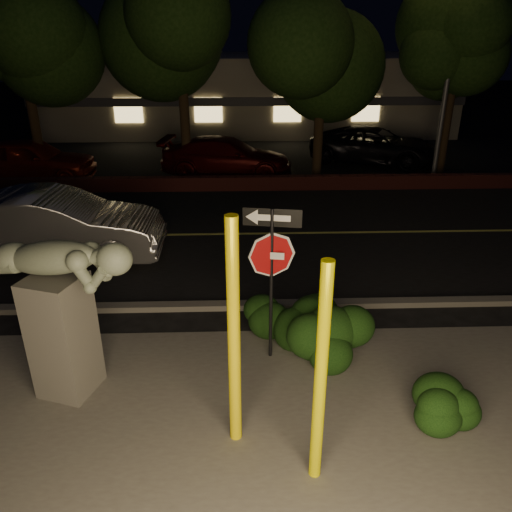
{
  "coord_description": "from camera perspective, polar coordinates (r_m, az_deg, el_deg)",
  "views": [
    {
      "loc": [
        -0.49,
        -6.01,
        5.17
      ],
      "look_at": [
        -0.21,
        1.94,
        1.6
      ],
      "focal_mm": 35.0,
      "sensor_mm": 36.0,
      "label": 1
    }
  ],
  "objects": [
    {
      "name": "sculpture",
      "position": [
        7.83,
        -21.62,
        -4.64
      ],
      "size": [
        2.44,
        1.35,
        2.63
      ],
      "rotation": [
        0.0,
        0.0,
        -0.32
      ],
      "color": "#4C4944",
      "rests_on": "ground"
    },
    {
      "name": "lane_marking",
      "position": [
        14.0,
        0.16,
        2.6
      ],
      "size": [
        80.0,
        0.12,
        0.0
      ],
      "primitive_type": "cube",
      "color": "#AFAD46",
      "rests_on": "road"
    },
    {
      "name": "hedge_right",
      "position": [
        8.62,
        9.84,
        -8.47
      ],
      "size": [
        1.93,
        1.36,
        1.14
      ],
      "primitive_type": "ellipsoid",
      "rotation": [
        0.0,
        0.0,
        0.27
      ],
      "color": "black",
      "rests_on": "ground"
    },
    {
      "name": "brick_wall",
      "position": [
        18.0,
        -0.35,
        8.33
      ],
      "size": [
        40.0,
        0.35,
        0.5
      ],
      "primitive_type": "cube",
      "color": "#451816",
      "rests_on": "ground"
    },
    {
      "name": "parked_car_darkred",
      "position": [
        19.87,
        -3.38,
        11.26
      ],
      "size": [
        5.3,
        2.71,
        1.47
      ],
      "primitive_type": "imported",
      "rotation": [
        0.0,
        0.0,
        1.44
      ],
      "color": "#390606",
      "rests_on": "ground"
    },
    {
      "name": "silver_sedan",
      "position": [
        13.12,
        -22.03,
        3.16
      ],
      "size": [
        5.2,
        1.85,
        1.71
      ],
      "primitive_type": "imported",
      "rotation": [
        0.0,
        0.0,
        1.58
      ],
      "color": "#A09FA4",
      "rests_on": "ground"
    },
    {
      "name": "tree_far_a",
      "position": [
        20.44,
        -25.61,
        22.54
      ],
      "size": [
        4.6,
        4.6,
        7.43
      ],
      "color": "black",
      "rests_on": "ground"
    },
    {
      "name": "tree_far_c",
      "position": [
        19.05,
        7.82,
        25.47
      ],
      "size": [
        4.8,
        4.8,
        7.84
      ],
      "color": "black",
      "rests_on": "ground"
    },
    {
      "name": "building",
      "position": [
        31.16,
        -1.12,
        18.35
      ],
      "size": [
        22.0,
        10.2,
        4.0
      ],
      "color": "slate",
      "rests_on": "ground"
    },
    {
      "name": "ground",
      "position": [
        16.83,
        -0.22,
        6.3
      ],
      "size": [
        90.0,
        90.0,
        0.0
      ],
      "primitive_type": "plane",
      "color": "black",
      "rests_on": "ground"
    },
    {
      "name": "parked_car_red",
      "position": [
        20.88,
        -24.39,
        10.0
      ],
      "size": [
        4.78,
        2.07,
        1.61
      ],
      "primitive_type": "imported",
      "rotation": [
        0.0,
        0.0,
        1.53
      ],
      "color": "maroon",
      "rests_on": "ground"
    },
    {
      "name": "tree_far_b",
      "position": [
        19.33,
        -8.89,
        26.56
      ],
      "size": [
        5.2,
        5.2,
        8.41
      ],
      "color": "black",
      "rests_on": "ground"
    },
    {
      "name": "patio",
      "position": [
        7.21,
        2.68,
        -21.57
      ],
      "size": [
        14.0,
        6.0,
        0.02
      ],
      "primitive_type": "cube",
      "color": "#4C4944",
      "rests_on": "ground"
    },
    {
      "name": "hedge_center",
      "position": [
        9.18,
        4.13,
        -6.6
      ],
      "size": [
        2.04,
        1.38,
        0.97
      ],
      "primitive_type": "ellipsoid",
      "rotation": [
        0.0,
        0.0,
        -0.3
      ],
      "color": "black",
      "rests_on": "ground"
    },
    {
      "name": "parking_lot",
      "position": [
        23.59,
        -0.75,
        11.54
      ],
      "size": [
        40.0,
        12.0,
        0.01
      ],
      "primitive_type": "cube",
      "color": "black",
      "rests_on": "ground"
    },
    {
      "name": "yellow_pole_right",
      "position": [
        5.99,
        7.38,
        -13.72
      ],
      "size": [
        0.15,
        0.15,
        3.02
      ],
      "primitive_type": "cylinder",
      "color": "#E7E102",
      "rests_on": "ground"
    },
    {
      "name": "streetlight",
      "position": [
        19.85,
        21.26,
        23.0
      ],
      "size": [
        1.32,
        0.44,
        8.85
      ],
      "rotation": [
        0.0,
        0.0,
        0.16
      ],
      "color": "#49494E",
      "rests_on": "ground"
    },
    {
      "name": "signpost",
      "position": [
        7.93,
        1.8,
        0.05
      ],
      "size": [
        0.91,
        0.19,
        2.71
      ],
      "rotation": [
        0.0,
        0.0,
        -0.17
      ],
      "color": "black",
      "rests_on": "ground"
    },
    {
      "name": "hedge_far_right",
      "position": [
        7.79,
        20.23,
        -14.88
      ],
      "size": [
        1.51,
        1.23,
        0.91
      ],
      "primitive_type": "ellipsoid",
      "rotation": [
        0.0,
        0.0,
        -0.36
      ],
      "color": "black",
      "rests_on": "ground"
    },
    {
      "name": "curb",
      "position": [
        10.28,
        1.01,
        -5.62
      ],
      "size": [
        80.0,
        0.25,
        0.12
      ],
      "primitive_type": "cube",
      "color": "#4C4944",
      "rests_on": "ground"
    },
    {
      "name": "yellow_pole_left",
      "position": [
        6.4,
        -2.54,
        -9.34
      ],
      "size": [
        0.16,
        0.16,
        3.29
      ],
      "primitive_type": "cylinder",
      "color": "#FFE60B",
      "rests_on": "ground"
    },
    {
      "name": "tree_far_d",
      "position": [
        20.9,
        22.41,
        23.24
      ],
      "size": [
        4.4,
        4.4,
        7.42
      ],
      "color": "black",
      "rests_on": "ground"
    },
    {
      "name": "parked_car_dark",
      "position": [
        22.41,
        13.39,
        12.19
      ],
      "size": [
        5.95,
        4.45,
        1.5
      ],
      "primitive_type": "imported",
      "rotation": [
        0.0,
        0.0,
        1.16
      ],
      "color": "black",
      "rests_on": "ground"
    },
    {
      "name": "road",
      "position": [
        14.01,
        0.16,
        2.55
      ],
      "size": [
        80.0,
        8.0,
        0.01
      ],
      "primitive_type": "cube",
      "color": "black",
      "rests_on": "ground"
    }
  ]
}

